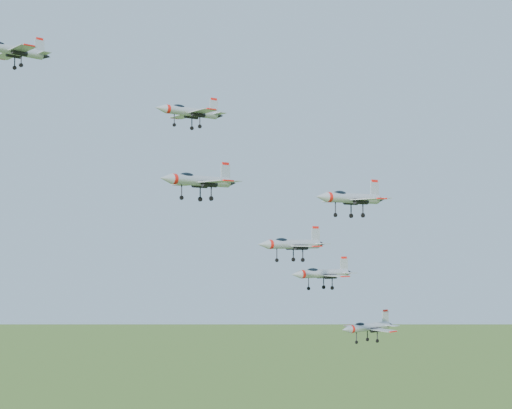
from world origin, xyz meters
TOP-DOWN VIEW (x-y plane):
  - jet_lead at (-23.17, 12.79)m, footprint 11.77×9.82m
  - jet_left_high at (0.53, 4.28)m, footprint 12.00×9.91m
  - jet_right_high at (-11.07, -18.54)m, footprint 10.86×9.07m
  - jet_left_low at (18.47, 2.95)m, footprint 13.52×11.08m
  - jet_right_low at (14.75, -15.01)m, footprint 12.76×10.49m
  - jet_trail at (21.28, -1.17)m, footprint 12.11×9.98m
  - jet_extra at (37.00, 5.27)m, footprint 12.97×10.73m

SIDE VIEW (x-z plane):
  - jet_extra at x=37.00m, z-range 104.31..107.78m
  - jet_trail at x=21.28m, z-range 114.54..117.77m
  - jet_left_low at x=18.47m, z-range 118.91..122.54m
  - jet_right_low at x=14.75m, z-range 125.42..128.84m
  - jet_right_high at x=-11.07m, z-range 126.64..129.55m
  - jet_left_high at x=0.53m, z-range 138.73..141.94m
  - jet_lead at x=-23.17m, z-range 146.29..149.43m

